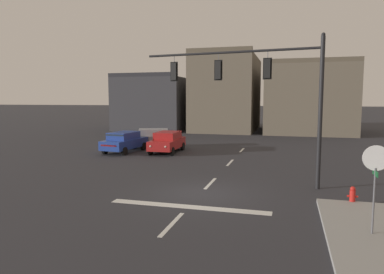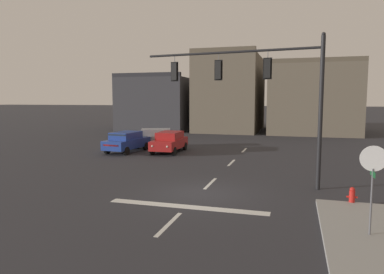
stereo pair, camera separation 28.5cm
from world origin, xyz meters
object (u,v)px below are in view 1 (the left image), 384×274
at_px(signal_mast_near_side, 259,83).
at_px(car_lot_farside, 167,141).
at_px(car_lot_nearside, 125,141).
at_px(fire_hydrant, 352,197).
at_px(car_lot_middle, 152,138).
at_px(stop_sign, 376,168).

xyz_separation_m(signal_mast_near_side, car_lot_farside, (-7.71, 8.53, -4.11)).
xyz_separation_m(car_lot_nearside, fire_hydrant, (14.97, -10.42, -0.53)).
bearing_deg(signal_mast_near_side, car_lot_nearside, 144.98).
relative_size(signal_mast_near_side, car_lot_middle, 1.87).
xyz_separation_m(car_lot_middle, fire_hydrant, (13.89, -13.56, -0.53)).
bearing_deg(signal_mast_near_side, stop_sign, -57.18).
height_order(car_lot_nearside, fire_hydrant, car_lot_nearside).
height_order(signal_mast_near_side, car_lot_middle, signal_mast_near_side).
xyz_separation_m(car_lot_middle, car_lot_farside, (2.19, -2.30, 0.00)).
bearing_deg(car_lot_nearside, car_lot_farside, 14.33).
distance_m(stop_sign, car_lot_farside, 18.87).
xyz_separation_m(stop_sign, car_lot_farside, (-11.71, 14.74, -1.29)).
distance_m(stop_sign, car_lot_middle, 22.03).
distance_m(stop_sign, car_lot_nearside, 20.48).
xyz_separation_m(car_lot_nearside, car_lot_middle, (1.08, 3.14, 0.00)).
relative_size(car_lot_nearside, car_lot_farside, 1.02).
bearing_deg(fire_hydrant, signal_mast_near_side, 145.68).
xyz_separation_m(stop_sign, car_lot_nearside, (-14.99, 13.90, -1.29)).
xyz_separation_m(signal_mast_near_side, car_lot_nearside, (-10.98, 7.70, -4.11)).
xyz_separation_m(signal_mast_near_side, stop_sign, (4.00, -6.21, -2.82)).
bearing_deg(car_lot_middle, fire_hydrant, -44.30).
xyz_separation_m(stop_sign, fire_hydrant, (-0.01, 3.48, -1.82)).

